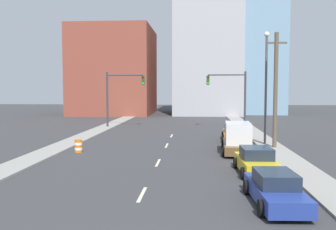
% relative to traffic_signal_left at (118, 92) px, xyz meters
% --- Properties ---
extents(sidewalk_left, '(2.04, 89.08, 0.13)m').
position_rel_traffic_signal_left_xyz_m(sidewalk_left, '(-1.49, 8.46, -4.30)').
color(sidewalk_left, gray).
rests_on(sidewalk_left, ground).
extents(sidewalk_right, '(2.04, 89.08, 0.13)m').
position_rel_traffic_signal_left_xyz_m(sidewalk_right, '(15.45, 8.46, -4.30)').
color(sidewalk_right, gray).
rests_on(sidewalk_right, ground).
extents(lane_stripe_at_8m, '(0.16, 2.40, 0.01)m').
position_rel_traffic_signal_left_xyz_m(lane_stripe_at_8m, '(6.98, -28.15, -4.36)').
color(lane_stripe_at_8m, beige).
rests_on(lane_stripe_at_8m, ground).
extents(lane_stripe_at_15m, '(0.16, 2.40, 0.01)m').
position_rel_traffic_signal_left_xyz_m(lane_stripe_at_15m, '(6.98, -20.97, -4.36)').
color(lane_stripe_at_15m, beige).
rests_on(lane_stripe_at_15m, ground).
extents(lane_stripe_at_22m, '(0.16, 2.40, 0.01)m').
position_rel_traffic_signal_left_xyz_m(lane_stripe_at_22m, '(6.98, -13.73, -4.36)').
color(lane_stripe_at_22m, beige).
rests_on(lane_stripe_at_22m, ground).
extents(lane_stripe_at_29m, '(0.16, 2.40, 0.01)m').
position_rel_traffic_signal_left_xyz_m(lane_stripe_at_29m, '(6.98, -7.33, -4.36)').
color(lane_stripe_at_29m, beige).
rests_on(lane_stripe_at_29m, ground).
extents(building_brick_left, '(14.00, 16.00, 15.71)m').
position_rel_traffic_signal_left_xyz_m(building_brick_left, '(-5.61, 24.24, 3.49)').
color(building_brick_left, brown).
rests_on(building_brick_left, ground).
extents(building_office_center, '(12.00, 20.00, 22.25)m').
position_rel_traffic_signal_left_xyz_m(building_office_center, '(11.42, 28.24, 6.76)').
color(building_office_center, '#A8A8AD').
rests_on(building_office_center, ground).
extents(building_glass_right, '(13.00, 20.00, 37.70)m').
position_rel_traffic_signal_left_xyz_m(building_glass_right, '(19.08, 32.24, 14.48)').
color(building_glass_right, '#7A9EB7').
rests_on(building_glass_right, ground).
extents(traffic_signal_left, '(4.65, 0.35, 6.73)m').
position_rel_traffic_signal_left_xyz_m(traffic_signal_left, '(0.00, 0.00, 0.00)').
color(traffic_signal_left, '#38383D').
rests_on(traffic_signal_left, ground).
extents(traffic_signal_right, '(4.65, 0.35, 6.73)m').
position_rel_traffic_signal_left_xyz_m(traffic_signal_right, '(13.91, 0.00, 0.00)').
color(traffic_signal_right, '#38383D').
rests_on(traffic_signal_right, ground).
extents(utility_pole_right_mid, '(1.60, 0.32, 9.06)m').
position_rel_traffic_signal_left_xyz_m(utility_pole_right_mid, '(15.57, -14.79, 0.29)').
color(utility_pole_right_mid, brown).
rests_on(utility_pole_right_mid, ground).
extents(traffic_barrel, '(0.56, 0.56, 0.95)m').
position_rel_traffic_signal_left_xyz_m(traffic_barrel, '(0.71, -17.58, -3.89)').
color(traffic_barrel, orange).
rests_on(traffic_barrel, ground).
extents(street_lamp, '(0.44, 0.44, 9.40)m').
position_rel_traffic_signal_left_xyz_m(street_lamp, '(15.19, -12.81, 1.02)').
color(street_lamp, '#4C4C51').
rests_on(street_lamp, ground).
extents(sedan_blue, '(2.16, 4.81, 1.38)m').
position_rel_traffic_signal_left_xyz_m(sedan_blue, '(12.62, -29.22, -3.73)').
color(sedan_blue, navy).
rests_on(sedan_blue, ground).
extents(sedan_yellow, '(2.24, 4.45, 1.47)m').
position_rel_traffic_signal_left_xyz_m(sedan_yellow, '(12.76, -23.58, -3.70)').
color(sedan_yellow, gold).
rests_on(sedan_yellow, ground).
extents(box_truck_brown, '(2.52, 5.50, 2.25)m').
position_rel_traffic_signal_left_xyz_m(box_truck_brown, '(12.46, -17.01, -3.31)').
color(box_truck_brown, brown).
rests_on(box_truck_brown, ground).
extents(sedan_orange, '(2.31, 4.58, 1.45)m').
position_rel_traffic_signal_left_xyz_m(sedan_orange, '(12.84, -10.41, -3.70)').
color(sedan_orange, orange).
rests_on(sedan_orange, ground).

